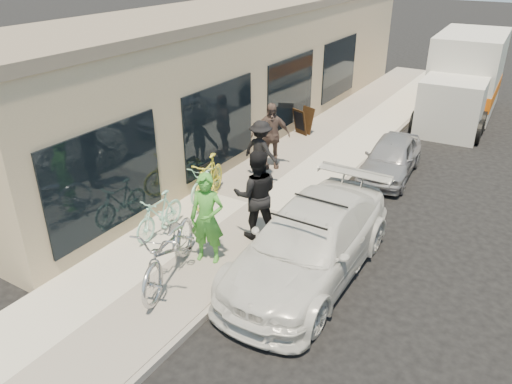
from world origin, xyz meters
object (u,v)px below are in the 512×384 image
at_px(cruiser_bike_b, 206,179).
at_px(woman_rider, 207,219).
at_px(sandwich_board, 303,121).
at_px(moving_truck, 464,81).
at_px(cruiser_bike_c, 209,179).
at_px(cruiser_bike_a, 159,214).
at_px(bike_rack, 207,175).
at_px(sedan_white, 310,243).
at_px(sedan_silver, 391,157).
at_px(tandem_bike, 170,250).
at_px(man_standing, 256,195).
at_px(bystander_a, 261,151).
at_px(bystander_b, 271,136).

bearing_deg(cruiser_bike_b, woman_rider, -64.28).
xyz_separation_m(sandwich_board, moving_truck, (3.96, 5.35, 0.73)).
relative_size(woman_rider, cruiser_bike_b, 1.13).
bearing_deg(moving_truck, cruiser_bike_c, -111.90).
xyz_separation_m(cruiser_bike_a, cruiser_bike_c, (-0.03, 1.86, 0.09)).
distance_m(moving_truck, woman_rider, 13.24).
height_order(bike_rack, sedan_white, sedan_white).
height_order(sedan_white, woman_rider, woman_rider).
bearing_deg(sedan_silver, cruiser_bike_c, -133.30).
height_order(tandem_bike, cruiser_bike_a, tandem_bike).
distance_m(man_standing, cruiser_bike_c, 2.11).
relative_size(moving_truck, cruiser_bike_a, 4.03).
bearing_deg(tandem_bike, sedan_silver, 55.96).
bearing_deg(bystander_a, sandwich_board, -72.22).
height_order(man_standing, bystander_b, man_standing).
bearing_deg(woman_rider, cruiser_bike_b, 109.59).
relative_size(sedan_white, moving_truck, 0.79).
bearing_deg(sedan_white, moving_truck, 87.65).
height_order(sedan_white, moving_truck, moving_truck).
relative_size(moving_truck, bystander_a, 3.76).
distance_m(sedan_silver, woman_rider, 6.51).
bearing_deg(cruiser_bike_b, moving_truck, 58.31).
bearing_deg(moving_truck, tandem_bike, -102.76).
xyz_separation_m(sedan_white, bystander_a, (-2.95, 3.07, 0.26)).
distance_m(moving_truck, tandem_bike, 14.15).
bearing_deg(bystander_a, cruiser_bike_b, 75.41).
relative_size(sedan_silver, moving_truck, 0.52).
distance_m(sandwich_board, cruiser_bike_a, 7.42).
height_order(sandwich_board, cruiser_bike_a, cruiser_bike_a).
relative_size(tandem_bike, cruiser_bike_a, 1.59).
height_order(sandwich_board, sedan_silver, sedan_silver).
distance_m(sedan_white, bystander_a, 4.26).
xyz_separation_m(sandwich_board, tandem_bike, (1.54, -8.58, 0.19)).
relative_size(tandem_bike, cruiser_bike_c, 1.32).
xyz_separation_m(sandwich_board, cruiser_bike_c, (0.20, -5.56, 0.11)).
xyz_separation_m(sandwich_board, bystander_b, (0.46, -2.97, 0.49)).
relative_size(moving_truck, cruiser_bike_c, 3.35).
bearing_deg(woman_rider, tandem_bike, -121.55).
distance_m(cruiser_bike_c, bystander_b, 2.63).
bearing_deg(bystander_a, tandem_bike, 108.57).
relative_size(sandwich_board, cruiser_bike_c, 0.47).
distance_m(woman_rider, bystander_b, 4.91).
height_order(woman_rider, cruiser_bike_c, woman_rider).
bearing_deg(woman_rider, man_standing, 58.07).
bearing_deg(sandwich_board, cruiser_bike_a, -67.30).
height_order(sedan_silver, cruiser_bike_a, sedan_silver).
xyz_separation_m(cruiser_bike_c, bystander_b, (0.26, 2.59, 0.38)).
relative_size(bike_rack, bystander_a, 0.50).
distance_m(tandem_bike, cruiser_bike_a, 1.76).
xyz_separation_m(bystander_a, bystander_b, (-0.20, 0.86, 0.12)).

